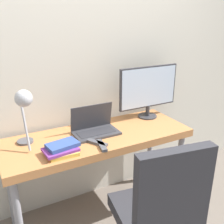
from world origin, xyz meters
TOP-DOWN VIEW (x-y plane):
  - wall_back at (0.00, 0.62)m, footprint 8.00×0.05m
  - desk at (0.00, 0.28)m, footprint 1.48×0.55m
  - laptop at (-0.01, 0.32)m, footprint 0.35×0.21m
  - monitor at (0.57, 0.42)m, footprint 0.58×0.17m
  - desk_lamp at (-0.53, 0.26)m, footprint 0.12×0.29m
  - office_chair at (0.07, -0.45)m, footprint 0.59×0.59m
  - book_stack at (-0.34, 0.12)m, footprint 0.25×0.18m
  - tv_remote at (-0.07, 0.13)m, footprint 0.12×0.17m
  - media_remote at (-0.06, 0.08)m, footprint 0.07×0.18m

SIDE VIEW (x-z plane):
  - office_chair at x=0.07m, z-range 0.05..1.08m
  - desk at x=0.00m, z-range 0.31..1.08m
  - tv_remote at x=-0.07m, z-range 0.77..0.79m
  - media_remote at x=-0.06m, z-range 0.77..0.79m
  - book_stack at x=-0.34m, z-range 0.77..0.84m
  - laptop at x=-0.01m, z-range 0.71..0.93m
  - monitor at x=0.57m, z-range 0.80..1.27m
  - desk_lamp at x=-0.53m, z-range 0.88..1.32m
  - wall_back at x=0.00m, z-range 0.00..2.60m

